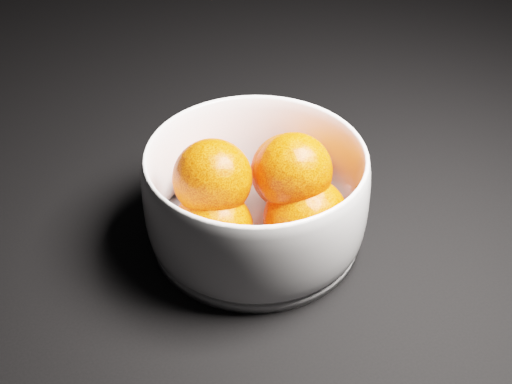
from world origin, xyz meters
TOP-DOWN VIEW (x-y plane):
  - bowl at (0.25, 0.23)m, footprint 0.19×0.19m
  - orange_pile at (0.25, 0.23)m, footprint 0.16×0.16m

SIDE VIEW (x-z plane):
  - bowl at x=0.25m, z-range 0.00..0.09m
  - orange_pile at x=0.25m, z-range 0.00..0.11m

